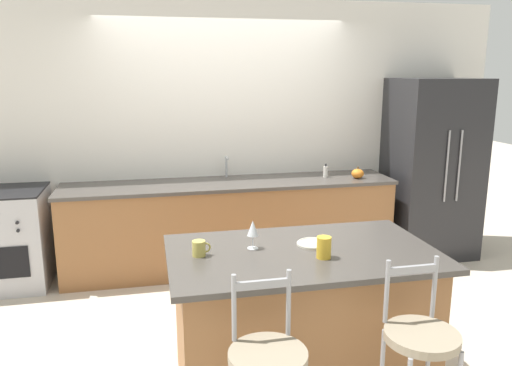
{
  "coord_description": "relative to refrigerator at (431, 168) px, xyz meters",
  "views": [
    {
      "loc": [
        -0.78,
        -4.44,
        1.99
      ],
      "look_at": [
        0.04,
        -0.65,
        1.11
      ],
      "focal_mm": 35.0,
      "sensor_mm": 36.0,
      "label": 1
    }
  ],
  "objects": [
    {
      "name": "bar_stool_far",
      "position": [
        -1.69,
        -2.74,
        -0.37
      ],
      "size": [
        0.37,
        0.37,
        1.06
      ],
      "color": "#99999E",
      "rests_on": "ground_plane"
    },
    {
      "name": "soap_bottle",
      "position": [
        -1.18,
        0.06,
        0.0
      ],
      "size": [
        0.05,
        0.05,
        0.14
      ],
      "color": "silver",
      "rests_on": "back_counter"
    },
    {
      "name": "tumbler_cup",
      "position": [
        -2.0,
        -2.15,
        0.02
      ],
      "size": [
        0.09,
        0.09,
        0.13
      ],
      "color": "gold",
      "rests_on": "kitchen_island"
    },
    {
      "name": "pumpkin_decoration",
      "position": [
        -0.88,
        -0.07,
        -0.0
      ],
      "size": [
        0.13,
        0.13,
        0.12
      ],
      "color": "orange",
      "rests_on": "back_counter"
    },
    {
      "name": "kitchen_island",
      "position": [
        -2.09,
        -2.01,
        -0.5
      ],
      "size": [
        1.64,
        0.97,
        0.91
      ],
      "color": "#936038",
      "rests_on": "ground_plane"
    },
    {
      "name": "back_counter",
      "position": [
        -2.2,
        0.06,
        -0.5
      ],
      "size": [
        3.32,
        0.71,
        0.9
      ],
      "color": "#936038",
      "rests_on": "ground_plane"
    },
    {
      "name": "wine_glass",
      "position": [
        -2.38,
        -1.91,
        0.08
      ],
      "size": [
        0.07,
        0.07,
        0.18
      ],
      "color": "white",
      "rests_on": "kitchen_island"
    },
    {
      "name": "sink_faucet",
      "position": [
        -2.2,
        0.26,
        0.08
      ],
      "size": [
        0.02,
        0.13,
        0.22
      ],
      "color": "#ADAFB5",
      "rests_on": "back_counter"
    },
    {
      "name": "refrigerator",
      "position": [
        0.0,
        0.0,
        0.0
      ],
      "size": [
        0.87,
        0.77,
        1.91
      ],
      "color": "#232326",
      "rests_on": "ground_plane"
    },
    {
      "name": "coffee_mug",
      "position": [
        -2.72,
        -1.97,
        0.0
      ],
      "size": [
        0.11,
        0.08,
        0.09
      ],
      "color": "#C1B251",
      "rests_on": "kitchen_island"
    },
    {
      "name": "wall_back",
      "position": [
        -2.2,
        0.4,
        0.39
      ],
      "size": [
        6.0,
        0.07,
        2.7
      ],
      "color": "silver",
      "rests_on": "ground_plane"
    },
    {
      "name": "ground_plane",
      "position": [
        -2.2,
        -0.33,
        -0.96
      ],
      "size": [
        18.0,
        18.0,
        0.0
      ],
      "primitive_type": "plane",
      "color": "beige"
    },
    {
      "name": "oven_range",
      "position": [
        -4.34,
        0.04,
        -0.5
      ],
      "size": [
        0.78,
        0.69,
        0.92
      ],
      "color": "#B7B7BC",
      "rests_on": "ground_plane"
    },
    {
      "name": "dinner_plate",
      "position": [
        -1.99,
        -1.92,
        -0.04
      ],
      "size": [
        0.2,
        0.2,
        0.02
      ],
      "color": "beige",
      "rests_on": "kitchen_island"
    }
  ]
}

